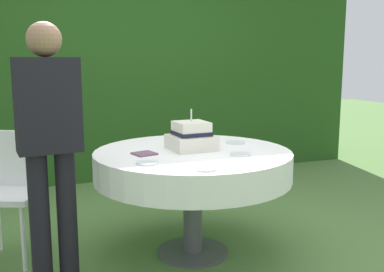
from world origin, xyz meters
The scene contains 11 objects.
ground_plane centered at (0.00, 0.00, 0.00)m, with size 20.00×20.00×0.00m, color #547A3D.
foliage_hedge centered at (0.00, 2.53, 1.48)m, with size 6.12×0.69×2.96m, color #234C19.
cake_table centered at (0.00, 0.00, 0.65)m, with size 1.38×1.38×0.76m.
wedding_cake centered at (0.01, 0.06, 0.85)m, with size 0.32×0.32×0.29m.
serving_plate_near centered at (-0.40, -0.27, 0.76)m, with size 0.14×0.14×0.01m, color white.
serving_plate_far centered at (-0.13, -0.55, 0.76)m, with size 0.12×0.12×0.01m, color white.
serving_plate_left centered at (0.41, 0.15, 0.76)m, with size 0.15×0.15×0.01m, color white.
serving_plate_right centered at (0.24, -0.25, 0.76)m, with size 0.14×0.14×0.01m, color white.
napkin_stack centered at (-0.35, 0.00, 0.76)m, with size 0.14×0.14×0.01m, color #6B4C60.
garden_chair centered at (-1.19, 0.42, 0.54)m, with size 0.53×0.53×0.89m.
standing_person centered at (-0.96, -0.15, 0.93)m, with size 0.38×0.23×1.60m.
Camera 1 is at (-1.12, -2.88, 1.39)m, focal length 42.17 mm.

